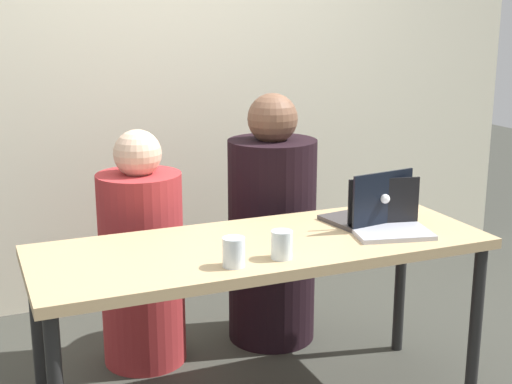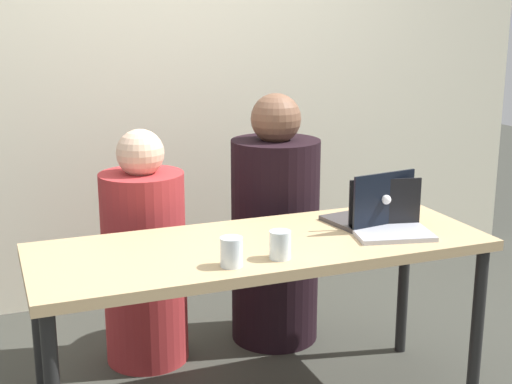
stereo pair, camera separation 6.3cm
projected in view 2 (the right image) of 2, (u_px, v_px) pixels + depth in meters
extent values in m
cube|color=beige|center=(165.00, 83.00, 3.86)|extent=(4.50, 0.10, 2.37)
cube|color=tan|center=(262.00, 247.00, 2.69)|extent=(1.73, 0.63, 0.04)
cylinder|color=black|center=(477.00, 329.00, 2.82)|extent=(0.05, 0.05, 0.68)
cylinder|color=black|center=(40.00, 340.00, 2.73)|extent=(0.05, 0.05, 0.68)
cylinder|color=black|center=(403.00, 283.00, 3.30)|extent=(0.05, 0.05, 0.68)
cylinder|color=#A42C2E|center=(145.00, 268.00, 3.21)|extent=(0.46, 0.46, 0.88)
sphere|color=beige|center=(140.00, 153.00, 3.08)|extent=(0.21, 0.21, 0.21)
cylinder|color=black|center=(275.00, 241.00, 3.42)|extent=(0.52, 0.52, 0.99)
sphere|color=brown|center=(276.00, 119.00, 3.27)|extent=(0.23, 0.23, 0.23)
cube|color=#393537|center=(364.00, 219.00, 2.95)|extent=(0.33, 0.27, 0.02)
cube|color=black|center=(384.00, 199.00, 2.82)|extent=(0.29, 0.05, 0.21)
sphere|color=white|center=(386.00, 200.00, 2.80)|extent=(0.04, 0.04, 0.04)
cube|color=#AEB0BB|center=(393.00, 234.00, 2.75)|extent=(0.33, 0.26, 0.02)
cube|color=black|center=(385.00, 202.00, 2.83)|extent=(0.29, 0.07, 0.18)
sphere|color=white|center=(384.00, 201.00, 2.84)|extent=(0.03, 0.03, 0.03)
cylinder|color=silver|center=(231.00, 252.00, 2.42)|extent=(0.08, 0.08, 0.10)
cylinder|color=silver|center=(232.00, 258.00, 2.42)|extent=(0.07, 0.07, 0.06)
cylinder|color=silver|center=(280.00, 245.00, 2.49)|extent=(0.08, 0.08, 0.10)
cylinder|color=silver|center=(280.00, 251.00, 2.50)|extent=(0.07, 0.07, 0.06)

